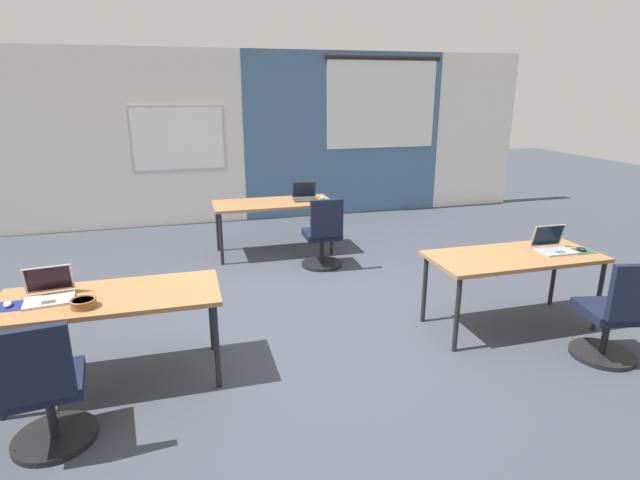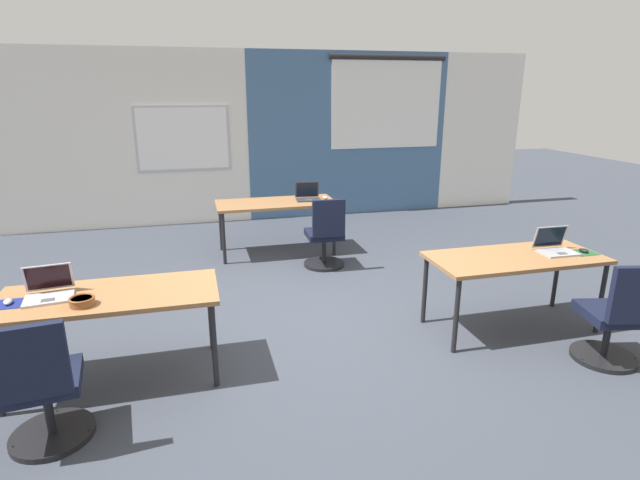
{
  "view_description": "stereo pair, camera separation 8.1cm",
  "coord_description": "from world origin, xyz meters",
  "views": [
    {
      "loc": [
        -1.16,
        -4.33,
        2.2
      ],
      "look_at": [
        0.05,
        0.03,
        0.82
      ],
      "focal_mm": 28.01,
      "sensor_mm": 36.0,
      "label": 1
    },
    {
      "loc": [
        -1.08,
        -4.35,
        2.2
      ],
      "look_at": [
        0.05,
        0.03,
        0.82
      ],
      "focal_mm": 28.01,
      "sensor_mm": 36.0,
      "label": 2
    }
  ],
  "objects": [
    {
      "name": "back_wall_assembly",
      "position": [
        0.05,
        4.19,
        1.41
      ],
      "size": [
        10.0,
        0.27,
        2.8
      ],
      "color": "silver",
      "rests_on": "ground"
    },
    {
      "name": "mousepad_near_left_end",
      "position": [
        -2.41,
        -0.63,
        0.72
      ],
      "size": [
        0.22,
        0.19,
        0.0
      ],
      "color": "navy",
      "rests_on": "desk_near_left"
    },
    {
      "name": "laptop_far_right",
      "position": [
        0.45,
        2.23,
        0.77
      ],
      "size": [
        0.35,
        0.3,
        0.24
      ],
      "rotation": [
        0.0,
        0.0,
        -0.09
      ],
      "color": "#333338",
      "rests_on": "desk_far_center"
    },
    {
      "name": "laptop_near_left_end",
      "position": [
        -2.16,
        -0.56,
        0.77
      ],
      "size": [
        0.37,
        0.34,
        0.23
      ],
      "rotation": [
        0.0,
        0.0,
        0.13
      ],
      "color": "#B7B7BC",
      "rests_on": "desk_near_left"
    },
    {
      "name": "laptop_near_right_end",
      "position": [
        2.17,
        -0.59,
        0.77
      ],
      "size": [
        0.34,
        0.3,
        0.23
      ],
      "rotation": [
        0.0,
        0.0,
        -0.02
      ],
      "color": "#9E9EA3",
      "rests_on": "desk_near_right"
    },
    {
      "name": "desk_near_right",
      "position": [
        1.75,
        -0.6,
        0.66
      ],
      "size": [
        1.6,
        0.7,
        0.72
      ],
      "color": "olive",
      "rests_on": "ground"
    },
    {
      "name": "mouse_near_left_end",
      "position": [
        -2.41,
        -0.63,
        0.74
      ],
      "size": [
        0.07,
        0.11,
        0.03
      ],
      "color": "#B2B2B7",
      "rests_on": "mousepad_near_left_end"
    },
    {
      "name": "mouse_far_right",
      "position": [
        0.7,
        2.23,
        0.74
      ],
      "size": [
        0.06,
        0.1,
        0.03
      ],
      "color": "silver",
      "rests_on": "desk_far_center"
    },
    {
      "name": "chair_near_left_end",
      "position": [
        -2.08,
        -1.31,
        0.38
      ],
      "size": [
        0.52,
        0.56,
        0.92
      ],
      "rotation": [
        0.0,
        0.0,
        3.26
      ],
      "color": "black",
      "rests_on": "ground"
    },
    {
      "name": "chair_near_right_end",
      "position": [
        2.17,
        -1.39,
        0.38
      ],
      "size": [
        0.52,
        0.58,
        0.92
      ],
      "rotation": [
        0.0,
        0.0,
        2.92
      ],
      "color": "black",
      "rests_on": "ground"
    },
    {
      "name": "mouse_near_right_end",
      "position": [
        2.42,
        -0.68,
        0.74
      ],
      "size": [
        0.07,
        0.11,
        0.03
      ],
      "color": "black",
      "rests_on": "mousepad_near_right_end"
    },
    {
      "name": "chair_far_right",
      "position": [
        0.49,
        1.45,
        0.38
      ],
      "size": [
        0.52,
        0.55,
        0.92
      ],
      "rotation": [
        0.0,
        0.0,
        3.11
      ],
      "color": "black",
      "rests_on": "ground"
    },
    {
      "name": "desk_far_center",
      "position": [
        0.0,
        2.2,
        0.66
      ],
      "size": [
        1.6,
        0.7,
        0.72
      ],
      "color": "olive",
      "rests_on": "ground"
    },
    {
      "name": "mousepad_near_right_end",
      "position": [
        2.42,
        -0.68,
        0.72
      ],
      "size": [
        0.22,
        0.19,
        0.0
      ],
      "color": "#23512D",
      "rests_on": "desk_near_right"
    },
    {
      "name": "desk_near_left",
      "position": [
        -1.75,
        -0.6,
        0.66
      ],
      "size": [
        1.6,
        0.7,
        0.72
      ],
      "color": "olive",
      "rests_on": "ground"
    },
    {
      "name": "snack_bowl",
      "position": [
        -1.9,
        -0.78,
        0.76
      ],
      "size": [
        0.18,
        0.18,
        0.06
      ],
      "color": "brown",
      "rests_on": "desk_near_left"
    },
    {
      "name": "ground_plane",
      "position": [
        0.0,
        0.0,
        0.0
      ],
      "size": [
        24.0,
        24.0,
        0.0
      ],
      "color": "#383D47"
    }
  ]
}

